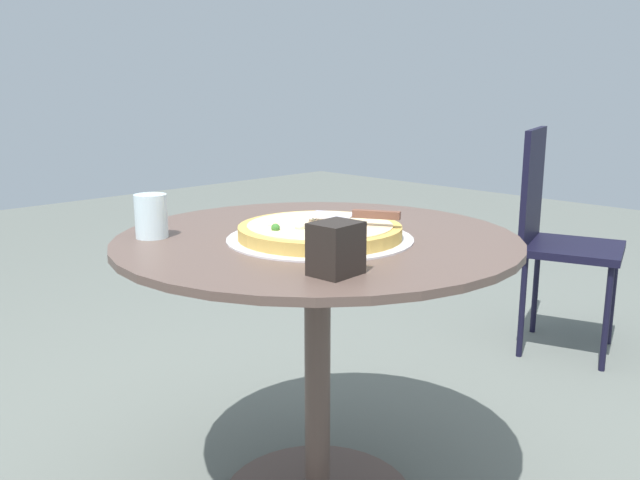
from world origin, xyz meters
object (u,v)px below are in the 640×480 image
at_px(pizza_server, 355,215).
at_px(napkin_dispenser, 336,249).
at_px(pizza_on_tray, 320,232).
at_px(patio_chair_near, 555,226).
at_px(drinking_cup, 151,216).
at_px(patio_table, 317,308).

relative_size(pizza_server, napkin_dispenser, 2.06).
height_order(pizza_on_tray, pizza_server, pizza_server).
bearing_deg(pizza_server, pizza_on_tray, 131.31).
height_order(napkin_dispenser, patio_chair_near, patio_chair_near).
distance_m(pizza_on_tray, drinking_cup, 0.40).
bearing_deg(napkin_dispenser, pizza_on_tray, 47.33).
distance_m(pizza_on_tray, napkin_dispenser, 0.30).
bearing_deg(napkin_dispenser, pizza_server, 31.74).
height_order(pizza_server, patio_chair_near, patio_chair_near).
distance_m(napkin_dispenser, patio_chair_near, 1.70).
bearing_deg(patio_table, pizza_server, -70.49).
xyz_separation_m(pizza_server, drinking_cup, (-0.32, 0.35, -0.01)).
height_order(pizza_on_tray, drinking_cup, drinking_cup).
relative_size(pizza_on_tray, patio_chair_near, 0.48).
distance_m(patio_table, pizza_server, 0.26).
bearing_deg(napkin_dispenser, drinking_cup, 94.73).
bearing_deg(napkin_dispenser, patio_table, 47.73).
distance_m(pizza_server, patio_chair_near, 1.43).
relative_size(pizza_on_tray, drinking_cup, 4.24).
bearing_deg(patio_table, patio_chair_near, 3.63).
bearing_deg(patio_chair_near, pizza_server, -172.58).
height_order(pizza_on_tray, napkin_dispenser, napkin_dispenser).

